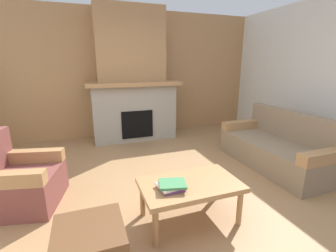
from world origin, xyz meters
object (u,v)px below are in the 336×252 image
at_px(ottoman, 91,250).
at_px(fireplace, 132,84).
at_px(armchair, 18,181).
at_px(coffee_table, 190,187).
at_px(couch, 278,148).

bearing_deg(ottoman, fireplace, 72.77).
xyz_separation_m(armchair, coffee_table, (1.72, -0.91, 0.08)).
bearing_deg(coffee_table, armchair, 152.13).
height_order(fireplace, armchair, fireplace).
xyz_separation_m(fireplace, coffee_table, (-0.05, -3.03, -0.79)).
distance_m(couch, coffee_table, 2.04).
distance_m(fireplace, couch, 3.05).
bearing_deg(ottoman, couch, 20.66).
bearing_deg(ottoman, coffee_table, 17.92).
xyz_separation_m(couch, ottoman, (-2.88, -1.09, -0.09)).
relative_size(fireplace, armchair, 2.98).
relative_size(couch, armchair, 1.99).
bearing_deg(armchair, ottoman, -59.15).
bearing_deg(couch, coffee_table, -157.95).
bearing_deg(fireplace, armchair, -129.98).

